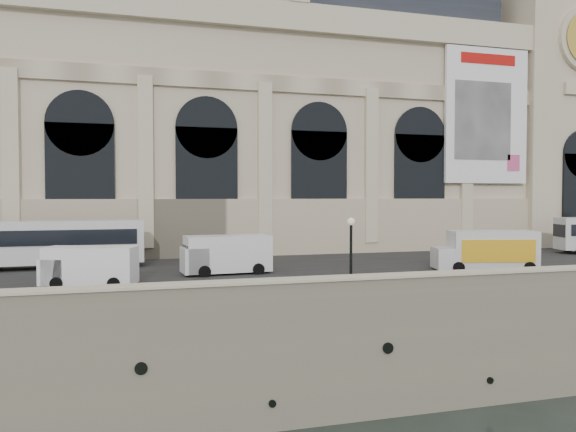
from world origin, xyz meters
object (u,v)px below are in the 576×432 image
at_px(van_c, 222,255).
at_px(box_truck, 487,251).
at_px(lamp_right, 351,256).
at_px(bus_left, 59,242).
at_px(van_b, 85,267).

relative_size(van_c, box_truck, 0.82).
distance_m(box_truck, lamp_right, 13.89).
height_order(bus_left, lamp_right, lamp_right).
relative_size(van_b, lamp_right, 1.36).
distance_m(bus_left, lamp_right, 22.21).
height_order(van_c, lamp_right, lamp_right).
bearing_deg(lamp_right, box_truck, 24.65).
bearing_deg(box_truck, lamp_right, -155.35).
distance_m(van_b, box_truck, 26.46).
relative_size(box_truck, lamp_right, 1.79).
bearing_deg(van_c, bus_left, 150.76).
height_order(bus_left, box_truck, bus_left).
height_order(bus_left, van_b, bus_left).
bearing_deg(van_c, box_truck, -10.46).
bearing_deg(box_truck, van_c, 169.54).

